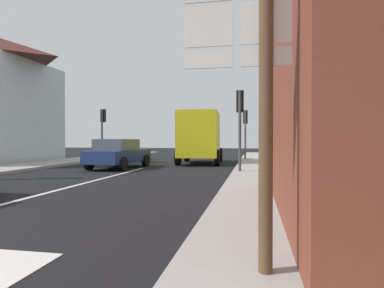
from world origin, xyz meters
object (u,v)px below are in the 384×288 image
at_px(sedan_far, 119,153).
at_px(traffic_light_far_left, 103,122).
at_px(route_sign_post, 266,84).
at_px(traffic_light_far_right, 245,123).
at_px(traffic_light_near_right, 240,112).
at_px(delivery_truck, 200,136).

height_order(sedan_far, traffic_light_far_left, traffic_light_far_left).
xyz_separation_m(route_sign_post, traffic_light_far_right, (-0.70, 18.92, 0.53)).
xyz_separation_m(route_sign_post, traffic_light_near_right, (-0.70, 10.47, 0.59)).
xyz_separation_m(delivery_truck, traffic_light_near_right, (2.59, -5.57, 0.94)).
xyz_separation_m(traffic_light_near_right, traffic_light_far_right, (0.00, 8.45, -0.06)).
distance_m(sedan_far, traffic_light_far_left, 7.20).
distance_m(delivery_truck, route_sign_post, 16.38).
height_order(sedan_far, delivery_truck, delivery_truck).
height_order(route_sign_post, traffic_light_near_right, traffic_light_near_right).
relative_size(traffic_light_near_right, traffic_light_far_left, 0.98).
bearing_deg(traffic_light_near_right, traffic_light_far_right, 90.00).
relative_size(sedan_far, route_sign_post, 1.34).
bearing_deg(route_sign_post, delivery_truck, 101.59).
bearing_deg(delivery_truck, traffic_light_far_left, 164.74).
xyz_separation_m(sedan_far, delivery_truck, (3.54, 3.89, 0.89)).
height_order(delivery_truck, traffic_light_near_right, traffic_light_near_right).
relative_size(delivery_truck, route_sign_post, 1.60).
bearing_deg(traffic_light_far_left, traffic_light_near_right, -37.47).
bearing_deg(traffic_light_far_right, traffic_light_far_left, -174.76).
height_order(sedan_far, route_sign_post, route_sign_post).
xyz_separation_m(sedan_far, traffic_light_far_left, (-3.71, 5.87, 1.89)).
distance_m(traffic_light_near_right, traffic_light_far_left, 12.41).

